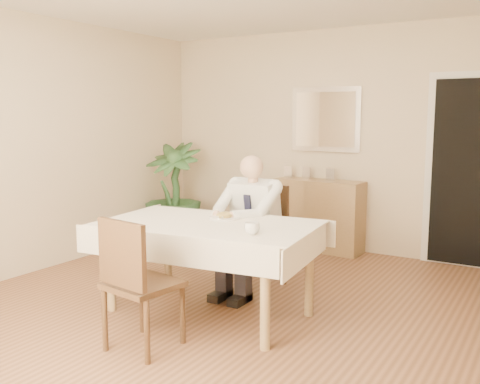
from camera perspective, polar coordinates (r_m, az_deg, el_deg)
The scene contains 17 objects.
room at distance 4.24m, azimuth -2.46°, elevation 4.11°, with size 5.00×5.02×2.60m.
doorway at distance 6.07m, azimuth 23.53°, elevation 1.83°, with size 0.96×0.07×2.10m.
mirror at distance 6.47m, azimuth 9.10°, elevation 7.65°, with size 0.86×0.04×0.76m.
dining_table at distance 4.29m, azimuth -3.38°, elevation -4.38°, with size 1.82×1.20×0.75m.
chair_far at distance 5.06m, azimuth 2.34°, elevation -3.94°, with size 0.49×0.49×0.95m.
chair_near at distance 3.70m, azimuth -11.17°, elevation -8.91°, with size 0.50×0.50×0.93m.
seated_man at distance 4.78m, azimuth 0.65°, elevation -2.78°, with size 0.48×0.72×1.24m.
plate at distance 4.42m, azimuth -1.64°, elevation -2.76°, with size 0.26×0.26×0.02m, color white.
food at distance 4.42m, azimuth -1.65°, elevation -2.48°, with size 0.14×0.14×0.06m, color olive.
knife at distance 4.35m, azimuth -1.63°, elevation -2.72°, with size 0.01×0.01×0.13m, color silver.
fork at distance 4.39m, azimuth -2.51°, elevation -2.62°, with size 0.01×0.01×0.13m, color silver.
coffee_mug at distance 3.85m, azimuth 1.30°, elevation -3.87°, with size 0.11×0.11×0.09m, color white.
sideboard at distance 6.44m, azimuth 8.37°, elevation -2.45°, with size 1.05×0.36×0.84m, color olive.
photo_frame_left at distance 6.59m, azimuth 5.17°, elevation 2.16°, with size 0.10×0.02×0.14m, color silver.
photo_frame_center at distance 6.50m, azimuth 7.08°, elevation 2.05°, with size 0.10×0.02×0.14m, color silver.
photo_frame_right at distance 6.34m, azimuth 9.61°, elevation 1.84°, with size 0.10×0.02×0.14m, color silver.
potted_palm at distance 6.79m, azimuth -7.13°, elevation -0.08°, with size 0.71×0.71×1.26m, color #2A5026.
Camera 1 is at (2.34, -3.52, 1.60)m, focal length 40.00 mm.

